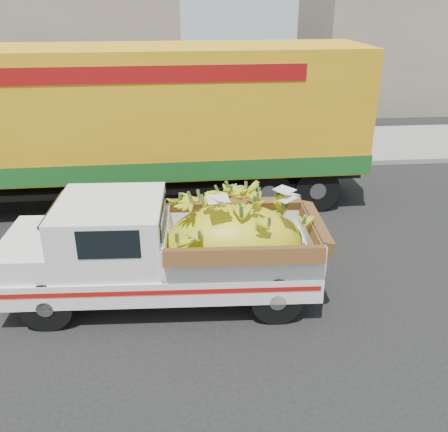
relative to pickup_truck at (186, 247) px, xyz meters
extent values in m
plane|color=black|center=(-0.78, -0.56, -0.98)|extent=(100.00, 100.00, 0.00)
cube|color=gray|center=(-0.78, 6.87, -0.90)|extent=(60.00, 0.25, 0.15)
cube|color=gray|center=(-0.78, 8.97, -0.91)|extent=(60.00, 4.00, 0.14)
cylinder|color=black|center=(-2.21, -0.70, -0.56)|extent=(0.85, 0.28, 0.84)
cylinder|color=black|center=(-2.13, 0.90, -0.56)|extent=(0.85, 0.28, 0.84)
cylinder|color=black|center=(1.42, -0.87, -0.56)|extent=(0.85, 0.28, 0.84)
cylinder|color=black|center=(1.49, 0.73, -0.56)|extent=(0.85, 0.28, 0.84)
cube|color=silver|center=(-0.41, 0.02, -0.36)|extent=(5.25, 2.11, 0.43)
cube|color=#A50F0C|center=(-0.46, -0.92, -0.29)|extent=(5.06, 0.25, 0.08)
cube|color=silver|center=(-2.95, 0.14, -0.48)|extent=(0.20, 1.84, 0.15)
cube|color=silver|center=(-2.53, 0.12, 0.05)|extent=(1.02, 1.80, 0.40)
cube|color=silver|center=(-1.21, 0.06, 0.34)|extent=(1.79, 1.87, 0.99)
cube|color=black|center=(-1.14, -0.85, 0.53)|extent=(0.94, 0.05, 0.46)
cube|color=silver|center=(0.91, -0.04, 0.13)|extent=(2.62, 1.99, 0.56)
ellipsoid|color=yellow|center=(0.80, -0.04, 0.01)|extent=(2.36, 1.60, 1.41)
cylinder|color=black|center=(3.24, 3.51, -0.43)|extent=(1.11, 0.34, 1.10)
cylinder|color=black|center=(3.20, 5.51, -0.43)|extent=(1.11, 0.34, 1.10)
cylinder|color=black|center=(2.04, 3.49, -0.43)|extent=(1.11, 0.34, 1.10)
cylinder|color=black|center=(2.00, 5.49, -0.43)|extent=(1.11, 0.34, 1.10)
cube|color=black|center=(-1.48, 4.42, -0.20)|extent=(12.02, 1.23, 0.36)
cube|color=gold|center=(-1.48, 4.42, 1.40)|extent=(11.81, 2.72, 2.84)
cube|color=#18561E|center=(-1.48, 4.42, 0.23)|extent=(11.87, 2.75, 0.45)
cube|color=maroon|center=(-1.46, 3.16, 2.37)|extent=(8.40, 0.18, 0.35)
camera|label=1|loc=(-0.07, -7.49, 3.92)|focal=40.00mm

